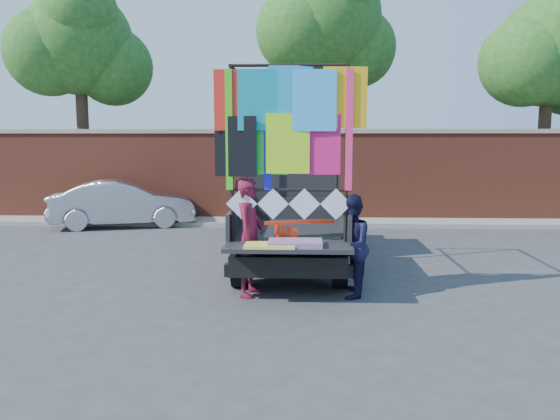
{
  "coord_description": "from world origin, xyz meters",
  "views": [
    {
      "loc": [
        0.26,
        -8.56,
        2.39
      ],
      "look_at": [
        -0.07,
        -0.13,
        1.26
      ],
      "focal_mm": 35.0,
      "sensor_mm": 36.0,
      "label": 1
    }
  ],
  "objects_px": {
    "sedan": "(123,204)",
    "woman": "(250,237)",
    "man": "(350,246)",
    "pickup_truck": "(292,215)"
  },
  "relations": [
    {
      "from": "pickup_truck",
      "to": "woman",
      "type": "distance_m",
      "value": 2.66
    },
    {
      "from": "sedan",
      "to": "man",
      "type": "bearing_deg",
      "value": -154.34
    },
    {
      "from": "sedan",
      "to": "woman",
      "type": "bearing_deg",
      "value": -162.95
    },
    {
      "from": "pickup_truck",
      "to": "man",
      "type": "distance_m",
      "value": 2.78
    },
    {
      "from": "man",
      "to": "woman",
      "type": "bearing_deg",
      "value": -83.98
    },
    {
      "from": "woman",
      "to": "man",
      "type": "xyz_separation_m",
      "value": [
        1.5,
        -0.03,
        -0.12
      ]
    },
    {
      "from": "pickup_truck",
      "to": "sedan",
      "type": "height_order",
      "value": "pickup_truck"
    },
    {
      "from": "woman",
      "to": "man",
      "type": "bearing_deg",
      "value": -79.54
    },
    {
      "from": "woman",
      "to": "pickup_truck",
      "type": "bearing_deg",
      "value": -1.22
    },
    {
      "from": "sedan",
      "to": "man",
      "type": "relative_size",
      "value": 2.42
    }
  ]
}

